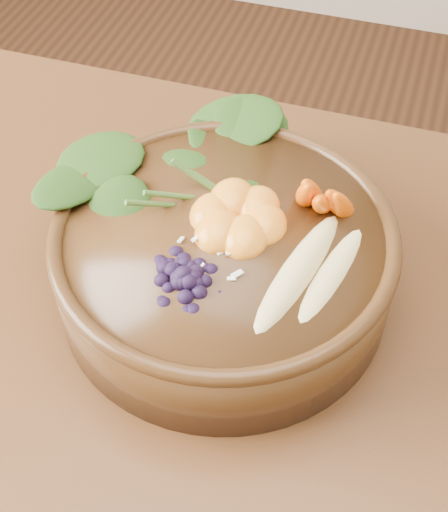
{
  "coord_description": "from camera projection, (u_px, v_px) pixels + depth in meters",
  "views": [
    {
      "loc": [
        0.05,
        -0.3,
        1.31
      ],
      "look_at": [
        -0.09,
        0.13,
        0.8
      ],
      "focal_mm": 50.0,
      "sensor_mm": 36.0,
      "label": 1
    }
  ],
  "objects": [
    {
      "name": "coconut_flakes",
      "position": [
        212.0,
        244.0,
        0.64
      ],
      "size": [
        0.12,
        0.1,
        0.01
      ],
      "primitive_type": null,
      "rotation": [
        0.0,
        0.0,
        -0.29
      ],
      "color": "white",
      "rests_on": "stoneware_bowl"
    },
    {
      "name": "carrot_cluster",
      "position": [
        331.0,
        167.0,
        0.65
      ],
      "size": [
        0.08,
        0.08,
        0.09
      ],
      "primitive_type": null,
      "rotation": [
        0.0,
        0.0,
        -0.29
      ],
      "color": "#FF6B05",
      "rests_on": "stoneware_bowl"
    },
    {
      "name": "dining_table",
      "position": [
        270.0,
        470.0,
        0.69
      ],
      "size": [
        1.6,
        0.9,
        0.75
      ],
      "color": "#331C0C",
      "rests_on": "ground"
    },
    {
      "name": "banana_halves",
      "position": [
        316.0,
        261.0,
        0.61
      ],
      "size": [
        0.09,
        0.18,
        0.03
      ],
      "rotation": [
        0.0,
        0.0,
        -0.29
      ],
      "color": "#E0CC84",
      "rests_on": "stoneware_bowl"
    },
    {
      "name": "mandarin_cluster",
      "position": [
        238.0,
        206.0,
        0.65
      ],
      "size": [
        0.12,
        0.12,
        0.04
      ],
      "primitive_type": null,
      "rotation": [
        0.0,
        0.0,
        -0.29
      ],
      "color": "orange",
      "rests_on": "stoneware_bowl"
    },
    {
      "name": "kale_heap",
      "position": [
        220.0,
        152.0,
        0.69
      ],
      "size": [
        0.26,
        0.24,
        0.05
      ],
      "primitive_type": null,
      "rotation": [
        0.0,
        0.0,
        -0.29
      ],
      "color": "#284E17",
      "rests_on": "stoneware_bowl"
    },
    {
      "name": "blueberry_pile",
      "position": [
        183.0,
        263.0,
        0.6
      ],
      "size": [
        0.17,
        0.15,
        0.04
      ],
      "primitive_type": null,
      "rotation": [
        0.0,
        0.0,
        -0.29
      ],
      "color": "black",
      "rests_on": "stoneware_bowl"
    },
    {
      "name": "stoneware_bowl",
      "position": [
        224.0,
        263.0,
        0.69
      ],
      "size": [
        0.4,
        0.4,
        0.09
      ],
      "primitive_type": "cylinder",
      "rotation": [
        0.0,
        0.0,
        -0.29
      ],
      "color": "#482B13",
      "rests_on": "dining_table"
    }
  ]
}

